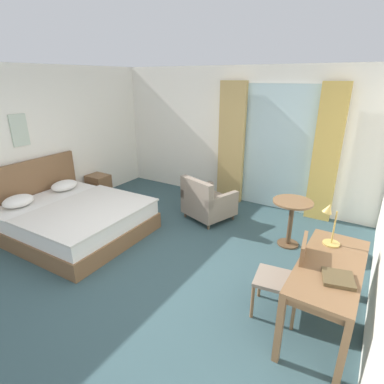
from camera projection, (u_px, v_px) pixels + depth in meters
ground at (147, 266)px, 4.30m from camera, size 6.02×6.44×0.10m
wall_back at (238, 136)px, 6.16m from camera, size 5.62×0.12×2.66m
wall_left at (17, 147)px, 5.16m from camera, size 0.12×6.04×2.66m
balcony_glass_door at (277, 149)px, 5.74m from camera, size 1.34×0.02×2.34m
curtain_panel_left at (231, 144)px, 6.09m from camera, size 0.54×0.10×2.39m
curtain_panel_right at (326, 155)px, 5.21m from camera, size 0.44×0.10×2.39m
bed at (72, 217)px, 5.01m from camera, size 2.21×1.89×1.10m
nightstand at (99, 187)px, 6.48m from camera, size 0.44×0.37×0.52m
writing_desk at (329, 272)px, 2.96m from camera, size 0.60×1.38×0.76m
desk_chair at (287, 274)px, 3.18m from camera, size 0.51×0.47×0.96m
desk_lamp at (330, 220)px, 3.18m from camera, size 0.23×0.18×0.48m
closed_book at (338, 278)px, 2.68m from camera, size 0.32×0.32×0.04m
armchair_by_window at (207, 202)px, 5.49m from camera, size 0.95×0.93×0.80m
round_cafe_table at (292, 213)px, 4.56m from camera, size 0.58×0.58×0.73m
framed_picture at (19, 130)px, 5.06m from camera, size 0.03×0.28×0.52m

